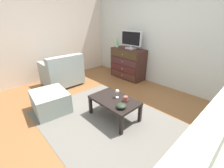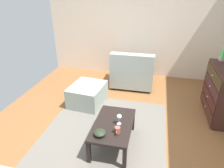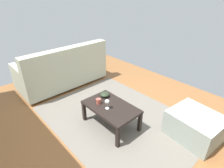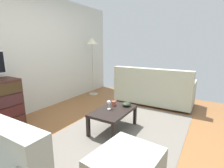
{
  "view_description": "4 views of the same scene",
  "coord_description": "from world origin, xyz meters",
  "px_view_note": "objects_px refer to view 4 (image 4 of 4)",
  "views": [
    {
      "loc": [
        1.78,
        -1.59,
        1.65
      ],
      "look_at": [
        0.23,
        -0.12,
        0.71
      ],
      "focal_mm": 23.65,
      "sensor_mm": 36.0,
      "label": 1
    },
    {
      "loc": [
        2.37,
        0.47,
        2.1
      ],
      "look_at": [
        -0.01,
        -0.07,
        0.89
      ],
      "focal_mm": 31.95,
      "sensor_mm": 36.0,
      "label": 2
    },
    {
      "loc": [
        -1.51,
        1.52,
        1.98
      ],
      "look_at": [
        0.26,
        -0.12,
        0.68
      ],
      "focal_mm": 28.95,
      "sensor_mm": 36.0,
      "label": 3
    },
    {
      "loc": [
        -2.19,
        -1.39,
        1.44
      ],
      "look_at": [
        0.06,
        -0.06,
        0.85
      ],
      "focal_mm": 27.32,
      "sensor_mm": 36.0,
      "label": 4
    }
  ],
  "objects_px": {
    "wine_glass": "(109,103)",
    "standing_lamp": "(92,46)",
    "mug": "(114,103)",
    "couch_large": "(153,90)",
    "coffee_table": "(113,112)",
    "bowl_decorative": "(126,104)"
  },
  "relations": [
    {
      "from": "coffee_table",
      "to": "standing_lamp",
      "type": "relative_size",
      "value": 0.51
    },
    {
      "from": "wine_glass",
      "to": "mug",
      "type": "distance_m",
      "value": 0.2
    },
    {
      "from": "wine_glass",
      "to": "standing_lamp",
      "type": "height_order",
      "value": "standing_lamp"
    },
    {
      "from": "bowl_decorative",
      "to": "couch_large",
      "type": "relative_size",
      "value": 0.09
    },
    {
      "from": "coffee_table",
      "to": "mug",
      "type": "xyz_separation_m",
      "value": [
        0.18,
        0.1,
        0.09
      ]
    },
    {
      "from": "bowl_decorative",
      "to": "couch_large",
      "type": "height_order",
      "value": "couch_large"
    },
    {
      "from": "coffee_table",
      "to": "couch_large",
      "type": "distance_m",
      "value": 1.73
    },
    {
      "from": "wine_glass",
      "to": "couch_large",
      "type": "distance_m",
      "value": 1.75
    },
    {
      "from": "coffee_table",
      "to": "couch_large",
      "type": "xyz_separation_m",
      "value": [
        1.72,
        -0.16,
        0.03
      ]
    },
    {
      "from": "couch_large",
      "to": "mug",
      "type": "bearing_deg",
      "value": 170.65
    },
    {
      "from": "mug",
      "to": "bowl_decorative",
      "type": "height_order",
      "value": "mug"
    },
    {
      "from": "bowl_decorative",
      "to": "wine_glass",
      "type": "bearing_deg",
      "value": 145.4
    },
    {
      "from": "mug",
      "to": "standing_lamp",
      "type": "xyz_separation_m",
      "value": [
        1.45,
        1.55,
        1.01
      ]
    },
    {
      "from": "coffee_table",
      "to": "couch_large",
      "type": "height_order",
      "value": "couch_large"
    },
    {
      "from": "mug",
      "to": "couch_large",
      "type": "distance_m",
      "value": 1.56
    },
    {
      "from": "mug",
      "to": "standing_lamp",
      "type": "relative_size",
      "value": 0.07
    },
    {
      "from": "mug",
      "to": "bowl_decorative",
      "type": "xyz_separation_m",
      "value": [
        0.09,
        -0.21,
        -0.01
      ]
    },
    {
      "from": "wine_glass",
      "to": "bowl_decorative",
      "type": "distance_m",
      "value": 0.35
    },
    {
      "from": "standing_lamp",
      "to": "mug",
      "type": "bearing_deg",
      "value": -132.99
    },
    {
      "from": "coffee_table",
      "to": "mug",
      "type": "bearing_deg",
      "value": 28.26
    },
    {
      "from": "mug",
      "to": "couch_large",
      "type": "relative_size",
      "value": 0.06
    },
    {
      "from": "coffee_table",
      "to": "bowl_decorative",
      "type": "height_order",
      "value": "bowl_decorative"
    }
  ]
}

